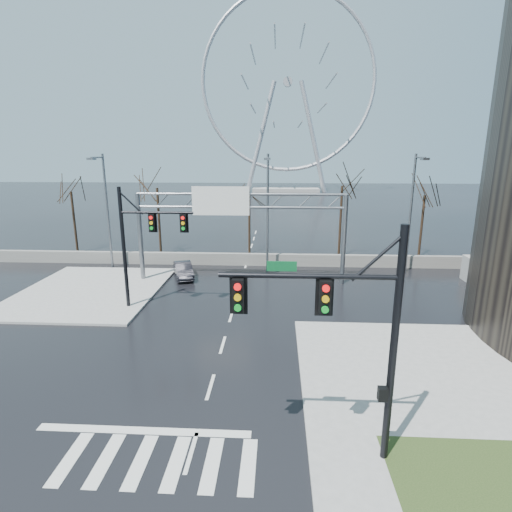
# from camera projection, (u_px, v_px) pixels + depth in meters

# --- Properties ---
(ground) EXTENTS (260.00, 260.00, 0.00)m
(ground) POSITION_uv_depth(u_px,v_px,m) (210.00, 387.00, 17.57)
(ground) COLOR black
(ground) RESTS_ON ground
(sidewalk_right_ext) EXTENTS (12.00, 10.00, 0.15)m
(sidewalk_right_ext) POSITION_uv_depth(u_px,v_px,m) (426.00, 368.00, 18.96)
(sidewalk_right_ext) COLOR gray
(sidewalk_right_ext) RESTS_ON ground
(sidewalk_far) EXTENTS (10.00, 12.00, 0.15)m
(sidewalk_far) POSITION_uv_depth(u_px,v_px,m) (91.00, 291.00, 29.74)
(sidewalk_far) COLOR gray
(sidewalk_far) RESTS_ON ground
(grass_strip) EXTENTS (5.00, 4.00, 0.02)m
(grass_strip) POSITION_uv_depth(u_px,v_px,m) (474.00, 483.00, 12.22)
(grass_strip) COLOR #233616
(grass_strip) RESTS_ON sidewalk_near
(barrier_wall) EXTENTS (52.00, 0.50, 1.10)m
(barrier_wall) POSITION_uv_depth(u_px,v_px,m) (246.00, 259.00, 36.79)
(barrier_wall) COLOR slate
(barrier_wall) RESTS_ON ground
(signal_mast_near) EXTENTS (5.52, 0.41, 8.00)m
(signal_mast_near) POSITION_uv_depth(u_px,v_px,m) (351.00, 325.00, 12.19)
(signal_mast_near) COLOR black
(signal_mast_near) RESTS_ON ground
(signal_mast_far) EXTENTS (4.72, 0.41, 8.00)m
(signal_mast_far) POSITION_uv_depth(u_px,v_px,m) (140.00, 237.00, 25.36)
(signal_mast_far) COLOR black
(signal_mast_far) RESTS_ON ground
(sign_gantry) EXTENTS (16.36, 0.40, 7.60)m
(sign_gantry) POSITION_uv_depth(u_px,v_px,m) (236.00, 218.00, 30.79)
(sign_gantry) COLOR slate
(sign_gantry) RESTS_ON ground
(streetlight_left) EXTENTS (0.50, 2.55, 10.00)m
(streetlight_left) POSITION_uv_depth(u_px,v_px,m) (105.00, 203.00, 34.32)
(streetlight_left) COLOR slate
(streetlight_left) RESTS_ON ground
(streetlight_mid) EXTENTS (0.50, 2.55, 10.00)m
(streetlight_mid) POSITION_uv_depth(u_px,v_px,m) (268.00, 204.00, 33.58)
(streetlight_mid) COLOR slate
(streetlight_mid) RESTS_ON ground
(streetlight_right) EXTENTS (0.50, 2.55, 10.00)m
(streetlight_right) POSITION_uv_depth(u_px,v_px,m) (413.00, 205.00, 32.95)
(streetlight_right) COLOR slate
(streetlight_right) RESTS_ON ground
(tree_far_left) EXTENTS (3.50, 3.50, 7.00)m
(tree_far_left) POSITION_uv_depth(u_px,v_px,m) (72.00, 199.00, 40.36)
(tree_far_left) COLOR black
(tree_far_left) RESTS_ON ground
(tree_left) EXTENTS (3.75, 3.75, 7.50)m
(tree_left) POSITION_uv_depth(u_px,v_px,m) (158.00, 196.00, 39.31)
(tree_left) COLOR black
(tree_left) RESTS_ON ground
(tree_center) EXTENTS (3.25, 3.25, 6.50)m
(tree_center) POSITION_uv_depth(u_px,v_px,m) (249.00, 203.00, 40.00)
(tree_center) COLOR black
(tree_center) RESTS_ON ground
(tree_right) EXTENTS (3.90, 3.90, 7.80)m
(tree_right) POSITION_uv_depth(u_px,v_px,m) (342.00, 194.00, 38.30)
(tree_right) COLOR black
(tree_right) RESTS_ON ground
(tree_far_right) EXTENTS (3.40, 3.40, 6.80)m
(tree_far_right) POSITION_uv_depth(u_px,v_px,m) (424.00, 203.00, 38.56)
(tree_far_right) COLOR black
(tree_far_right) RESTS_ON ground
(ferris_wheel) EXTENTS (45.00, 6.00, 50.91)m
(ferris_wheel) POSITION_uv_depth(u_px,v_px,m) (288.00, 90.00, 102.77)
(ferris_wheel) COLOR gray
(ferris_wheel) RESTS_ON ground
(car) EXTENTS (2.57, 4.11, 1.28)m
(car) POSITION_uv_depth(u_px,v_px,m) (183.00, 270.00, 33.04)
(car) COLOR black
(car) RESTS_ON ground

